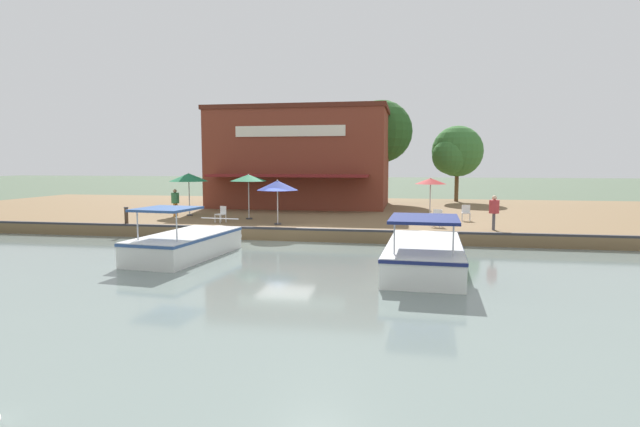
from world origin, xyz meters
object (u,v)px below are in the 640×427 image
object	(u,v)px
person_near_entrance	(494,209)
cafe_chair_under_first_umbrella	(466,212)
patio_umbrella_back_row	(248,178)
patio_umbrella_far_corner	(431,181)
cafe_chair_mid_patio	(221,213)
motorboat_far_downstream	(193,242)
tree_downstream_bank	(379,133)
waterfront_restaurant	(302,158)
patio_umbrella_mid_patio_right	(189,177)
cafe_chair_facing_river	(437,217)
mooring_post	(126,216)
tree_behind_restaurant	(456,153)
patio_umbrella_near_quay_edge	(277,185)
motorboat_distant_upstream	(424,251)
person_mid_patio	(175,200)

from	to	relation	value
person_near_entrance	cafe_chair_under_first_umbrella	bearing A→B (deg)	-166.58
patio_umbrella_back_row	patio_umbrella_far_corner	size ratio (longest dim) A/B	1.08
cafe_chair_mid_patio	cafe_chair_under_first_umbrella	bearing A→B (deg)	103.13
person_near_entrance	motorboat_far_downstream	distance (m)	13.60
patio_umbrella_far_corner	tree_downstream_bank	distance (m)	12.72
waterfront_restaurant	patio_umbrella_mid_patio_right	distance (m)	9.62
cafe_chair_facing_river	mooring_post	world-z (taller)	mooring_post
tree_downstream_bank	tree_behind_restaurant	size ratio (longest dim) A/B	1.32
patio_umbrella_far_corner	cafe_chair_mid_patio	world-z (taller)	patio_umbrella_far_corner
waterfront_restaurant	cafe_chair_mid_patio	bearing A→B (deg)	-10.14
cafe_chair_facing_river	mooring_post	distance (m)	15.42
waterfront_restaurant	patio_umbrella_mid_patio_right	size ratio (longest dim) A/B	4.89
patio_umbrella_near_quay_edge	tree_behind_restaurant	distance (m)	20.03
patio_umbrella_far_corner	tree_downstream_bank	world-z (taller)	tree_downstream_bank
patio_umbrella_far_corner	tree_behind_restaurant	bearing A→B (deg)	169.46
patio_umbrella_mid_patio_right	motorboat_distant_upstream	bearing A→B (deg)	53.61
waterfront_restaurant	patio_umbrella_mid_patio_right	world-z (taller)	waterfront_restaurant
person_near_entrance	cafe_chair_mid_patio	bearing A→B (deg)	-92.65
waterfront_restaurant	motorboat_far_downstream	world-z (taller)	waterfront_restaurant
patio_umbrella_near_quay_edge	cafe_chair_under_first_umbrella	bearing A→B (deg)	109.23
patio_umbrella_far_corner	cafe_chair_under_first_umbrella	world-z (taller)	patio_umbrella_far_corner
patio_umbrella_near_quay_edge	patio_umbrella_back_row	bearing A→B (deg)	-133.35
waterfront_restaurant	cafe_chair_mid_patio	distance (m)	11.57
tree_downstream_bank	cafe_chair_under_first_umbrella	bearing A→B (deg)	24.13
motorboat_distant_upstream	tree_downstream_bank	size ratio (longest dim) A/B	0.92
patio_umbrella_near_quay_edge	tree_behind_restaurant	size ratio (longest dim) A/B	0.37
person_near_entrance	tree_downstream_bank	bearing A→B (deg)	-158.18
motorboat_far_downstream	cafe_chair_under_first_umbrella	bearing A→B (deg)	129.03
cafe_chair_mid_patio	motorboat_distant_upstream	size ratio (longest dim) A/B	0.11
person_near_entrance	person_mid_patio	world-z (taller)	person_near_entrance
cafe_chair_mid_patio	cafe_chair_facing_river	world-z (taller)	same
waterfront_restaurant	tree_downstream_bank	size ratio (longest dim) A/B	1.54
patio_umbrella_near_quay_edge	cafe_chair_mid_patio	xyz separation A→B (m)	(-0.37, -3.15, -1.50)
cafe_chair_facing_river	cafe_chair_mid_patio	bearing A→B (deg)	-89.60
cafe_chair_under_first_umbrella	tree_downstream_bank	size ratio (longest dim) A/B	0.11
patio_umbrella_mid_patio_right	cafe_chair_facing_river	world-z (taller)	patio_umbrella_mid_patio_right
patio_umbrella_mid_patio_right	patio_umbrella_back_row	bearing A→B (deg)	73.21
patio_umbrella_mid_patio_right	tree_downstream_bank	xyz separation A→B (m)	(-12.27, 10.38, 3.19)
patio_umbrella_far_corner	person_mid_patio	xyz separation A→B (m)	(1.14, -14.58, -1.12)
tree_behind_restaurant	patio_umbrella_mid_patio_right	bearing A→B (deg)	-49.94
patio_umbrella_back_row	motorboat_far_downstream	distance (m)	8.35
patio_umbrella_mid_patio_right	motorboat_distant_upstream	size ratio (longest dim) A/B	0.34
patio_umbrella_near_quay_edge	tree_behind_restaurant	xyz separation A→B (m)	(-17.15, 10.17, 1.96)
patio_umbrella_back_row	motorboat_distant_upstream	bearing A→B (deg)	47.14
motorboat_distant_upstream	tree_downstream_bank	bearing A→B (deg)	-172.24
patio_umbrella_back_row	patio_umbrella_near_quay_edge	bearing A→B (deg)	46.65
patio_umbrella_mid_patio_right	person_mid_patio	bearing A→B (deg)	-44.95
waterfront_restaurant	patio_umbrella_near_quay_edge	world-z (taller)	waterfront_restaurant
cafe_chair_mid_patio	mooring_post	bearing A→B (deg)	-64.45
patio_umbrella_mid_patio_right	motorboat_distant_upstream	distance (m)	16.79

